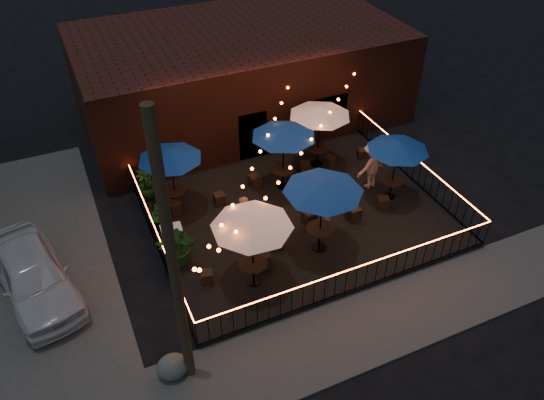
{
  "coord_description": "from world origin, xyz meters",
  "views": [
    {
      "loc": [
        -6.78,
        -10.95,
        12.37
      ],
      "look_at": [
        -1.01,
        1.89,
        1.2
      ],
      "focal_mm": 35.0,
      "sensor_mm": 36.0,
      "label": 1
    }
  ],
  "objects": [
    {
      "name": "sidewalk",
      "position": [
        0.0,
        -3.25,
        0.03
      ],
      "size": [
        18.0,
        2.5,
        0.05
      ],
      "primitive_type": "cube",
      "color": "#44413F",
      "rests_on": "ground"
    },
    {
      "name": "patron_c",
      "position": [
        3.28,
        2.38,
        1.11
      ],
      "size": [
        1.34,
        0.91,
        1.91
      ],
      "primitive_type": "imported",
      "rotation": [
        0.0,
        0.0,
        3.31
      ],
      "color": "#D3AA85",
      "rests_on": "patio"
    },
    {
      "name": "bistro_chair_8",
      "position": [
        1.7,
        0.92,
        0.41
      ],
      "size": [
        0.47,
        0.47,
        0.51
      ],
      "primitive_type": "cube",
      "rotation": [
        0.0,
        0.0,
        0.08
      ],
      "color": "black",
      "rests_on": "patio"
    },
    {
      "name": "bistro_chair_10",
      "position": [
        2.57,
        4.21,
        0.36
      ],
      "size": [
        0.44,
        0.44,
        0.41
      ],
      "primitive_type": "cube",
      "rotation": [
        0.0,
        0.0,
        0.31
      ],
      "color": "black",
      "rests_on": "patio"
    },
    {
      "name": "fence_left",
      "position": [
        -5.0,
        2.0,
        0.66
      ],
      "size": [
        0.04,
        8.0,
        1.04
      ],
      "rotation": [
        0.0,
        0.0,
        1.57
      ],
      "color": "black",
      "rests_on": "patio"
    },
    {
      "name": "fence_right",
      "position": [
        5.0,
        2.0,
        0.66
      ],
      "size": [
        0.04,
        8.0,
        1.04
      ],
      "rotation": [
        0.0,
        0.0,
        1.57
      ],
      "color": "black",
      "rests_on": "patio"
    },
    {
      "name": "festoon_lights",
      "position": [
        -1.01,
        1.7,
        2.52
      ],
      "size": [
        10.02,
        8.72,
        1.32
      ],
      "color": "#E74E13",
      "rests_on": "ground"
    },
    {
      "name": "bistro_chair_3",
      "position": [
        -2.31,
        3.68,
        0.38
      ],
      "size": [
        0.39,
        0.39,
        0.45
      ],
      "primitive_type": "cube",
      "rotation": [
        0.0,
        0.0,
        3.13
      ],
      "color": "black",
      "rests_on": "patio"
    },
    {
      "name": "potted_shrub_a",
      "position": [
        -4.5,
        1.37,
        0.86
      ],
      "size": [
        1.6,
        1.5,
        1.43
      ],
      "primitive_type": "imported",
      "rotation": [
        0.0,
        0.0,
        -0.37
      ],
      "color": "#194115",
      "rests_on": "patio"
    },
    {
      "name": "bistro_chair_2",
      "position": [
        -3.95,
        3.88,
        0.4
      ],
      "size": [
        0.51,
        0.51,
        0.49
      ],
      "primitive_type": "cube",
      "rotation": [
        0.0,
        0.0,
        0.27
      ],
      "color": "black",
      "rests_on": "patio"
    },
    {
      "name": "bistro_chair_9",
      "position": [
        3.01,
        1.03,
        0.38
      ],
      "size": [
        0.51,
        0.51,
        0.46
      ],
      "primitive_type": "cube",
      "rotation": [
        0.0,
        0.0,
        2.76
      ],
      "color": "black",
      "rests_on": "patio"
    },
    {
      "name": "cafe_table_4",
      "position": [
        3.63,
        1.49,
        2.36
      ],
      "size": [
        2.32,
        2.32,
        2.42
      ],
      "rotation": [
        0.0,
        0.0,
        -0.06
      ],
      "color": "black",
      "rests_on": "patio"
    },
    {
      "name": "bistro_chair_7",
      "position": [
        1.46,
        4.21,
        0.37
      ],
      "size": [
        0.47,
        0.47,
        0.44
      ],
      "primitive_type": "cube",
      "rotation": [
        0.0,
        0.0,
        2.82
      ],
      "color": "black",
      "rests_on": "patio"
    },
    {
      "name": "fence_front",
      "position": [
        0.0,
        -2.0,
        0.66
      ],
      "size": [
        10.0,
        0.04,
        1.04
      ],
      "color": "black",
      "rests_on": "patio"
    },
    {
      "name": "cafe_table_3",
      "position": [
        0.25,
        3.7,
        2.54
      ],
      "size": [
        2.49,
        2.49,
        2.62
      ],
      "rotation": [
        0.0,
        0.0,
        -0.05
      ],
      "color": "black",
      "rests_on": "patio"
    },
    {
      "name": "cafe_table_1",
      "position": [
        -3.8,
        4.17,
        2.39
      ],
      "size": [
        2.39,
        2.39,
        2.46
      ],
      "rotation": [
        0.0,
        0.0,
        0.08
      ],
      "color": "black",
      "rests_on": "patio"
    },
    {
      "name": "bistro_chair_0",
      "position": [
        -3.97,
        0.19,
        0.36
      ],
      "size": [
        0.43,
        0.43,
        0.42
      ],
      "primitive_type": "cube",
      "rotation": [
        0.0,
        0.0,
        -0.23
      ],
      "color": "black",
      "rests_on": "patio"
    },
    {
      "name": "ground",
      "position": [
        0.0,
        0.0,
        0.0
      ],
      "size": [
        110.0,
        110.0,
        0.0
      ],
      "primitive_type": "plane",
      "color": "black",
      "rests_on": "ground"
    },
    {
      "name": "utility_pole",
      "position": [
        -5.4,
        -2.6,
        4.0
      ],
      "size": [
        0.26,
        0.26,
        8.0
      ],
      "primitive_type": "cylinder",
      "color": "#3B2C18",
      "rests_on": "ground"
    },
    {
      "name": "patio",
      "position": [
        0.0,
        2.0,
        0.07
      ],
      "size": [
        10.0,
        8.0,
        0.15
      ],
      "primitive_type": "cube",
      "color": "black",
      "rests_on": "ground"
    },
    {
      "name": "cafe_table_0",
      "position": [
        -2.66,
        -0.39,
        2.58
      ],
      "size": [
        3.05,
        3.05,
        2.67
      ],
      "rotation": [
        0.0,
        0.0,
        0.32
      ],
      "color": "black",
      "rests_on": "patio"
    },
    {
      "name": "patron_a",
      "position": [
        0.57,
        0.85,
        1.03
      ],
      "size": [
        0.65,
        0.76,
        1.76
      ],
      "primitive_type": "imported",
      "rotation": [
        0.0,
        0.0,
        1.15
      ],
      "color": "tan",
      "rests_on": "patio"
    },
    {
      "name": "brick_building",
      "position": [
        1.0,
        9.99,
        2.0
      ],
      "size": [
        14.0,
        8.0,
        4.0
      ],
      "color": "#38190F",
      "rests_on": "ground"
    },
    {
      "name": "potted_shrub_b",
      "position": [
        -4.6,
        3.13,
        0.89
      ],
      "size": [
        0.98,
        0.89,
        1.48
      ],
      "primitive_type": "imported",
      "rotation": [
        0.0,
        0.0,
        -0.34
      ],
      "color": "#0E3A0B",
      "rests_on": "patio"
    },
    {
      "name": "bistro_chair_4",
      "position": [
        -1.37,
        0.73,
        0.39
      ],
      "size": [
        0.54,
        0.54,
        0.49
      ],
      "primitive_type": "cube",
      "rotation": [
        0.0,
        0.0,
        -0.42
      ],
      "color": "black",
      "rests_on": "patio"
    },
    {
      "name": "patron_b",
      "position": [
        -2.1,
        1.73,
        0.93
      ],
      "size": [
        0.61,
        0.77,
        1.57
      ],
      "primitive_type": "imported",
      "rotation": [
        0.0,
        0.0,
        -1.55
      ],
      "color": "beige",
      "rests_on": "patio"
    },
    {
      "name": "bistro_chair_5",
      "position": [
        0.19,
        1.4,
        0.4
      ],
      "size": [
        0.5,
        0.5,
        0.49
      ],
      "primitive_type": "cube",
      "rotation": [
        0.0,
        0.0,
        3.36
      ],
      "color": "black",
      "rests_on": "patio"
    },
    {
      "name": "potted_shrub_c",
      "position": [
        -4.6,
        5.16,
        0.77
      ],
      "size": [
        0.9,
        0.9,
        1.25
      ],
      "primitive_type": "imported",
      "rotation": [
        0.0,
        0.0,
        0.36
      ],
      "color": "#1A3B10",
      "rests_on": "patio"
    },
    {
      "name": "cooler",
      "position": [
        -4.5,
        2.1,
        0.6
      ],
      "size": [
        0.72,
        0.55,
        0.89
      ],
      "rotation": [
        0.0,
        0.0,
        -0.1
      ],
      "color": "#1631B5",
      "rests_on": "patio"
    },
    {
      "name": "bistro_chair_11",
      "position": [
        4.04,
        4.15,
        0.35
      ],
      "size": [
        0.42,
        0.42,
        0.4
      ],
      "primitive_type": "cube",
      "rotation": [
        0.0,
        0.0,
        2.88
      ],
      "color": "black",
      "rests_on": "patio"
    },
    {
      "name": "bistro_chair_1",
      "position": [
        -2.1,
        0.13,
        0.4
      ],
      "size": [
        0.53,
        0.53,
        0.5
      ],
      "primitive_type": "cube",
      "rotation": [
        0.0,
        0.0,
        2.87
      ],
      "color": "black",
      "rests_on": "patio"
    },
    {
      "name": "boulder",
      "position": [
        -5.82,
        -2.46,
        0.34
      ],
      "size": [
        1.05,
        0.96,
        0.68
      ],
      "primitive_type": "ellipsoid",
      "rotation": [
        0.0,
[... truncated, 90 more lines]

